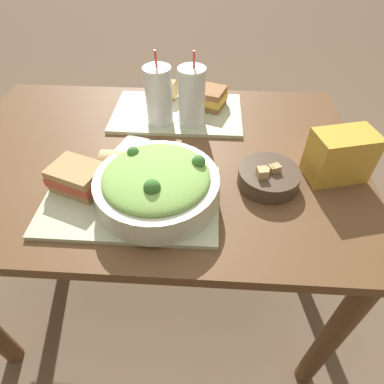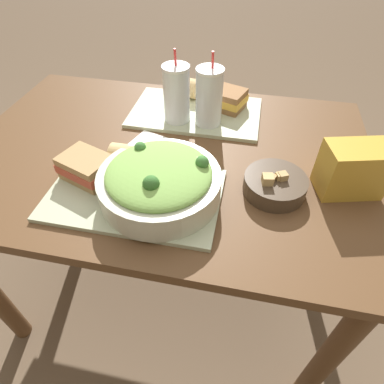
{
  "view_description": "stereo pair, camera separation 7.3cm",
  "coord_description": "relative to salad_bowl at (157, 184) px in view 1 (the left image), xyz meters",
  "views": [
    {
      "loc": [
        0.16,
        -0.74,
        1.31
      ],
      "look_at": [
        0.13,
        -0.22,
        0.79
      ],
      "focal_mm": 30.0,
      "sensor_mm": 36.0,
      "label": 1
    },
    {
      "loc": [
        0.23,
        -0.73,
        1.31
      ],
      "look_at": [
        0.13,
        -0.22,
        0.79
      ],
      "focal_mm": 30.0,
      "sensor_mm": 36.0,
      "label": 2
    }
  ],
  "objects": [
    {
      "name": "ground_plane",
      "position": [
        -0.04,
        0.19,
        -0.79
      ],
      "size": [
        12.0,
        12.0,
        0.0
      ],
      "primitive_type": "plane",
      "color": "brown"
    },
    {
      "name": "dining_table",
      "position": [
        -0.04,
        0.19,
        -0.17
      ],
      "size": [
        1.2,
        0.81,
        0.73
      ],
      "color": "brown",
      "rests_on": "ground_plane"
    },
    {
      "name": "tray_near",
      "position": [
        -0.07,
        -0.01,
        -0.05
      ],
      "size": [
        0.43,
        0.27,
        0.01
      ],
      "color": "#B2BC99",
      "rests_on": "dining_table"
    },
    {
      "name": "tray_far",
      "position": [
        0.01,
        0.41,
        -0.05
      ],
      "size": [
        0.43,
        0.27,
        0.01
      ],
      "color": "#B2BC99",
      "rests_on": "dining_table"
    },
    {
      "name": "salad_bowl",
      "position": [
        0.0,
        0.0,
        0.0
      ],
      "size": [
        0.3,
        0.3,
        0.11
      ],
      "color": "beige",
      "rests_on": "tray_near"
    },
    {
      "name": "soup_bowl",
      "position": [
        0.28,
        0.08,
        -0.03
      ],
      "size": [
        0.16,
        0.16,
        0.07
      ],
      "color": "#473828",
      "rests_on": "dining_table"
    },
    {
      "name": "sandwich_near",
      "position": [
        -0.2,
        0.03,
        -0.01
      ],
      "size": [
        0.15,
        0.14,
        0.06
      ],
      "rotation": [
        0.0,
        0.0,
        -0.35
      ],
      "color": "tan",
      "rests_on": "tray_near"
    },
    {
      "name": "baguette_near",
      "position": [
        -0.1,
        0.09,
        -0.01
      ],
      "size": [
        0.12,
        0.07,
        0.07
      ],
      "rotation": [
        0.0,
        0.0,
        1.56
      ],
      "color": "tan",
      "rests_on": "tray_near"
    },
    {
      "name": "sandwich_far",
      "position": [
        0.1,
        0.46,
        -0.01
      ],
      "size": [
        0.15,
        0.13,
        0.06
      ],
      "rotation": [
        0.0,
        0.0,
        -0.34
      ],
      "color": "olive",
      "rests_on": "tray_far"
    },
    {
      "name": "baguette_far",
      "position": [
        -0.04,
        0.51,
        -0.01
      ],
      "size": [
        0.1,
        0.08,
        0.07
      ],
      "rotation": [
        0.0,
        0.0,
        1.38
      ],
      "color": "tan",
      "rests_on": "tray_far"
    },
    {
      "name": "drink_cup_dark",
      "position": [
        -0.05,
        0.35,
        0.04
      ],
      "size": [
        0.08,
        0.08,
        0.23
      ],
      "color": "silver",
      "rests_on": "tray_far"
    },
    {
      "name": "drink_cup_red",
      "position": [
        0.06,
        0.35,
        0.04
      ],
      "size": [
        0.08,
        0.08,
        0.23
      ],
      "color": "silver",
      "rests_on": "tray_far"
    },
    {
      "name": "chip_bag",
      "position": [
        0.46,
        0.13,
        0.01
      ],
      "size": [
        0.17,
        0.13,
        0.13
      ],
      "rotation": [
        0.0,
        0.0,
        0.25
      ],
      "color": "gold",
      "rests_on": "dining_table"
    },
    {
      "name": "napkin_folded",
      "position": [
        -0.07,
        0.2,
        -0.06
      ],
      "size": [
        0.19,
        0.15,
        0.0
      ],
      "color": "white",
      "rests_on": "dining_table"
    }
  ]
}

